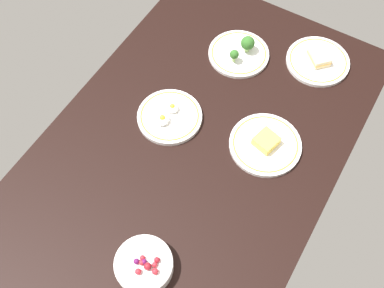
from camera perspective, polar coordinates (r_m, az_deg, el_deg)
name	(u,v)px	position (r cm, az deg, el deg)	size (l,w,h in cm)	color
dining_table	(192,150)	(151.11, 0.00, -0.76)	(140.51, 88.49, 4.00)	black
bowl_berries	(144,265)	(132.75, -5.83, -14.39)	(16.14, 16.14, 6.49)	white
plate_eggs	(169,116)	(154.29, -2.76, 3.37)	(21.30, 21.30, 4.86)	white
plate_sandwich	(318,60)	(173.96, 15.02, 9.75)	(22.21, 22.21, 4.55)	white
plate_cheese	(265,144)	(150.45, 8.88, 0.01)	(22.94, 22.94, 4.61)	white
plate_broccoli	(240,52)	(170.98, 5.80, 11.00)	(21.61, 21.61, 7.66)	white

